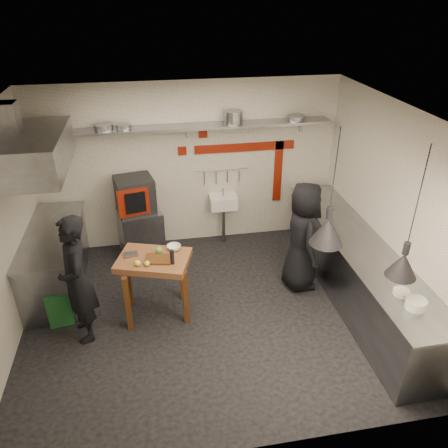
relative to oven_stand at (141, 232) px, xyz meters
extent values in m
plane|color=black|center=(0.88, -1.78, -0.40)|extent=(5.00, 5.00, 0.00)
plane|color=beige|center=(0.88, -1.78, 2.40)|extent=(5.00, 5.00, 0.00)
cube|color=beige|center=(0.88, 0.32, 1.00)|extent=(5.00, 0.04, 2.80)
cube|color=beige|center=(0.88, -3.88, 1.00)|extent=(5.00, 0.04, 2.80)
cube|color=beige|center=(3.38, -1.78, 1.00)|extent=(0.04, 4.20, 2.80)
cube|color=maroon|center=(1.83, 0.30, 1.28)|extent=(1.70, 0.02, 0.14)
cube|color=maroon|center=(2.43, 0.30, 0.80)|extent=(0.14, 0.02, 1.10)
cube|color=maroon|center=(1.13, 0.30, 1.55)|extent=(0.14, 0.02, 0.14)
cube|color=maroon|center=(0.78, 0.30, 1.28)|extent=(0.14, 0.02, 0.14)
cube|color=gray|center=(0.88, 0.14, 1.72)|extent=(4.60, 0.34, 0.04)
cube|color=gray|center=(-1.02, 0.29, 1.62)|extent=(0.04, 0.06, 0.24)
cube|color=gray|center=(0.88, 0.29, 1.62)|extent=(0.04, 0.06, 0.24)
cube|color=gray|center=(2.78, 0.29, 1.62)|extent=(0.04, 0.06, 0.24)
cylinder|color=gray|center=(-0.39, 0.14, 1.79)|extent=(0.31, 0.31, 0.09)
cylinder|color=gray|center=(-0.09, 0.14, 1.78)|extent=(0.29, 0.29, 0.07)
cylinder|color=gray|center=(1.60, 0.14, 1.84)|extent=(0.36, 0.36, 0.20)
cylinder|color=gray|center=(2.62, 0.14, 1.78)|extent=(0.38, 0.38, 0.08)
cube|color=gray|center=(0.00, 0.00, 0.00)|extent=(0.79, 0.74, 0.80)
cube|color=black|center=(-0.03, 0.00, 0.69)|extent=(0.68, 0.65, 0.58)
cube|color=maroon|center=(-0.06, -0.27, 0.69)|extent=(0.48, 0.13, 0.46)
cube|color=black|center=(-0.03, -0.29, 0.69)|extent=(0.31, 0.08, 0.34)
cube|color=silver|center=(1.43, 0.14, 0.38)|extent=(0.46, 0.34, 0.22)
cylinder|color=gray|center=(1.43, 0.14, 0.56)|extent=(0.03, 0.03, 0.14)
cylinder|color=gray|center=(1.43, 0.10, -0.06)|extent=(0.06, 0.06, 0.66)
cylinder|color=gray|center=(1.43, 0.28, 0.92)|extent=(0.90, 0.02, 0.02)
cube|color=gray|center=(3.03, -1.78, 0.05)|extent=(0.70, 3.80, 0.90)
cube|color=gray|center=(3.03, -1.78, 0.52)|extent=(0.76, 3.90, 0.03)
cylinder|color=silver|center=(3.00, -3.18, 0.59)|extent=(0.30, 0.30, 0.11)
cylinder|color=silver|center=(2.98, -2.93, 0.56)|extent=(0.24, 0.24, 0.05)
cube|color=gray|center=(-1.27, -0.73, 0.05)|extent=(0.70, 1.90, 0.90)
cube|color=gray|center=(-1.27, -0.73, 0.52)|extent=(0.76, 2.00, 0.03)
cube|color=gray|center=(-1.22, -0.73, 1.75)|extent=(0.78, 1.60, 0.50)
cube|color=gray|center=(-1.47, -0.73, 2.15)|extent=(0.28, 0.28, 0.50)
cube|color=#1E612A|center=(-1.12, -1.55, -0.15)|extent=(0.37, 0.37, 0.50)
cube|color=#4F2A11|center=(0.25, -1.70, 0.53)|extent=(0.39, 0.31, 0.02)
cylinder|color=black|center=(0.43, -1.82, 0.62)|extent=(0.06, 0.06, 0.20)
sphere|color=yellow|center=(-0.02, -1.79, 0.56)|extent=(0.10, 0.10, 0.08)
sphere|color=yellow|center=(0.10, -1.82, 0.56)|extent=(0.07, 0.07, 0.07)
sphere|color=#519839|center=(0.27, -1.55, 0.57)|extent=(0.12, 0.12, 0.09)
cube|color=gray|center=(-0.10, -1.53, 0.54)|extent=(0.20, 0.15, 0.03)
imported|color=silver|center=(0.47, -1.48, 0.55)|extent=(0.25, 0.25, 0.06)
imported|color=black|center=(-0.76, -1.90, 0.47)|extent=(0.56, 0.72, 1.74)
imported|color=black|center=(2.35, -1.34, 0.44)|extent=(0.58, 0.85, 1.68)
camera|label=1|loc=(0.26, -6.53, 3.68)|focal=35.00mm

